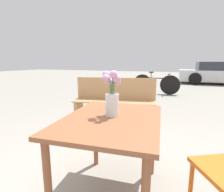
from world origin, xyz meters
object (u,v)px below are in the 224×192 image
Objects in this scene: flower_vase at (112,98)px; bench_near at (115,100)px; bicycle at (156,84)px; table_front at (112,130)px; parked_car at (219,73)px.

bench_near is (-0.59, 1.65, -0.40)m from flower_vase.
bicycle is at bearing 85.44° from bench_near.
bicycle is (-0.31, 5.15, -0.50)m from flower_vase.
bicycle is (-0.33, 5.19, -0.25)m from table_front.
bench_near is at bearing 109.77° from table_front.
table_front is 0.62× the size of bicycle.
table_front is 0.26× the size of parked_car.
bicycle is 0.42× the size of parked_car.
parked_car reaches higher than bench_near.
flower_vase is at bearing -104.32° from parked_car.
bicycle is 4.92m from parked_car.
bench_near is 8.18m from parked_car.
parked_car is (2.37, 9.27, -0.30)m from flower_vase.
bench_near is (-0.61, 1.69, -0.15)m from table_front.
flower_vase is 0.09× the size of parked_car.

